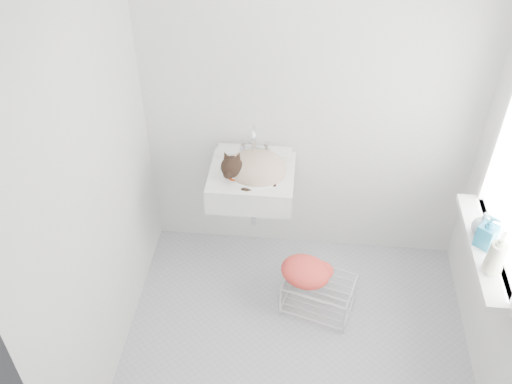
# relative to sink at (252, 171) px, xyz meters

# --- Properties ---
(floor) EXTENTS (2.20, 2.00, 0.02)m
(floor) POSITION_rel_sink_xyz_m (0.35, -0.74, -0.85)
(floor) COLOR #A5A9AC
(floor) RESTS_ON ground
(back_wall) EXTENTS (2.20, 0.02, 2.50)m
(back_wall) POSITION_rel_sink_xyz_m (0.35, 0.26, 0.40)
(back_wall) COLOR white
(back_wall) RESTS_ON ground
(left_wall) EXTENTS (0.02, 2.00, 2.50)m
(left_wall) POSITION_rel_sink_xyz_m (-0.75, -0.74, 0.40)
(left_wall) COLOR white
(left_wall) RESTS_ON ground
(windowsill) EXTENTS (0.16, 0.88, 0.04)m
(windowsill) POSITION_rel_sink_xyz_m (1.36, -0.54, -0.02)
(windowsill) COLOR white
(windowsill) RESTS_ON right_wall
(sink) EXTENTS (0.55, 0.48, 0.22)m
(sink) POSITION_rel_sink_xyz_m (0.00, 0.00, 0.00)
(sink) COLOR white
(sink) RESTS_ON back_wall
(faucet) EXTENTS (0.20, 0.14, 0.20)m
(faucet) POSITION_rel_sink_xyz_m (0.00, 0.18, 0.14)
(faucet) COLOR silver
(faucet) RESTS_ON sink
(cat) EXTENTS (0.43, 0.36, 0.26)m
(cat) POSITION_rel_sink_xyz_m (0.01, -0.02, 0.04)
(cat) COLOR tan
(cat) RESTS_ON sink
(wire_rack) EXTENTS (0.50, 0.42, 0.26)m
(wire_rack) POSITION_rel_sink_xyz_m (0.48, -0.37, -0.70)
(wire_rack) COLOR silver
(wire_rack) RESTS_ON floor
(towel) EXTENTS (0.40, 0.35, 0.14)m
(towel) POSITION_rel_sink_xyz_m (0.39, -0.36, -0.56)
(towel) COLOR #FF5300
(towel) RESTS_ON wire_rack
(bottle_a) EXTENTS (0.12, 0.12, 0.23)m
(bottle_a) POSITION_rel_sink_xyz_m (1.35, -0.73, 0.00)
(bottle_a) COLOR white
(bottle_a) RESTS_ON windowsill
(bottle_b) EXTENTS (0.13, 0.13, 0.21)m
(bottle_b) POSITION_rel_sink_xyz_m (1.35, -0.54, 0.00)
(bottle_b) COLOR #1C6E91
(bottle_b) RESTS_ON windowsill
(bottle_c) EXTENTS (0.17, 0.17, 0.15)m
(bottle_c) POSITION_rel_sink_xyz_m (1.35, -0.45, 0.00)
(bottle_c) COLOR #AFBFCB
(bottle_c) RESTS_ON windowsill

